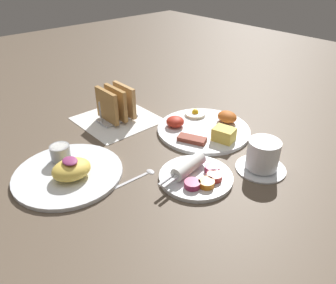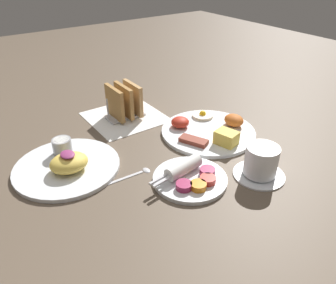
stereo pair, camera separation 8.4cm
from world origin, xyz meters
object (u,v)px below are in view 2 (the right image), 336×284
at_px(plate_breakfast, 209,130).
at_px(plate_foreground, 67,163).
at_px(coffee_cup, 261,163).
at_px(plate_condiments, 190,177).
at_px(toast_rack, 124,102).

height_order(plate_breakfast, plate_foreground, plate_foreground).
bearing_deg(plate_foreground, coffee_cup, 51.18).
relative_size(plate_condiments, toast_rack, 1.60).
bearing_deg(plate_breakfast, plate_foreground, -99.78).
bearing_deg(plate_foreground, plate_breakfast, 80.22).
bearing_deg(plate_condiments, plate_breakfast, 127.50).
relative_size(plate_foreground, coffee_cup, 2.11).
bearing_deg(plate_condiments, plate_foreground, -134.66).
bearing_deg(toast_rack, coffee_cup, 13.65).
bearing_deg(plate_foreground, plate_condiments, 45.34).
distance_m(plate_foreground, toast_rack, 0.30).
relative_size(plate_breakfast, plate_condiments, 1.44).
bearing_deg(toast_rack, plate_breakfast, 32.63).
distance_m(plate_condiments, plate_foreground, 0.30).
xyz_separation_m(plate_foreground, coffee_cup, (0.29, 0.36, 0.02)).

